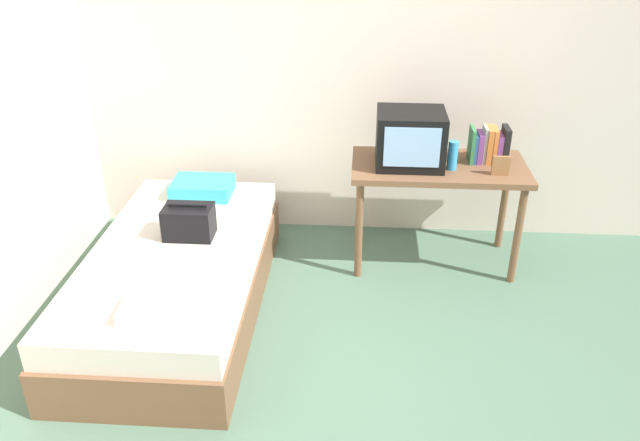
{
  "coord_description": "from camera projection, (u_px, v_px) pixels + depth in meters",
  "views": [
    {
      "loc": [
        0.07,
        -2.45,
        2.35
      ],
      "look_at": [
        -0.17,
        0.92,
        0.58
      ],
      "focal_mm": 35.33,
      "sensor_mm": 36.0,
      "label": 1
    }
  ],
  "objects": [
    {
      "name": "tv",
      "position": [
        410.0,
        138.0,
        4.11
      ],
      "size": [
        0.44,
        0.39,
        0.36
      ],
      "color": "black",
      "rests_on": "desk"
    },
    {
      "name": "desk",
      "position": [
        438.0,
        177.0,
        4.23
      ],
      "size": [
        1.16,
        0.6,
        0.74
      ],
      "color": "brown",
      "rests_on": "ground"
    },
    {
      "name": "remote_dark",
      "position": [
        168.0,
        302.0,
        3.27
      ],
      "size": [
        0.04,
        0.16,
        0.02
      ],
      "primitive_type": "cube",
      "color": "black",
      "rests_on": "bed"
    },
    {
      "name": "book_row",
      "position": [
        489.0,
        146.0,
        4.18
      ],
      "size": [
        0.25,
        0.17,
        0.24
      ],
      "color": "#337F47",
      "rests_on": "desk"
    },
    {
      "name": "folded_towel",
      "position": [
        149.0,
        310.0,
        3.16
      ],
      "size": [
        0.28,
        0.22,
        0.08
      ],
      "primitive_type": "cube",
      "color": "white",
      "rests_on": "bed"
    },
    {
      "name": "picture_frame",
      "position": [
        501.0,
        166.0,
        4.0
      ],
      "size": [
        0.11,
        0.02,
        0.13
      ],
      "primitive_type": "cube",
      "color": "olive",
      "rests_on": "desk"
    },
    {
      "name": "bed",
      "position": [
        178.0,
        278.0,
        3.91
      ],
      "size": [
        1.0,
        2.0,
        0.45
      ],
      "color": "brown",
      "rests_on": "ground"
    },
    {
      "name": "magazine",
      "position": [
        131.0,
        276.0,
        3.5
      ],
      "size": [
        0.21,
        0.29,
        0.01
      ],
      "primitive_type": "cube",
      "color": "white",
      "rests_on": "bed"
    },
    {
      "name": "handbag",
      "position": [
        189.0,
        222.0,
        3.87
      ],
      "size": [
        0.3,
        0.2,
        0.23
      ],
      "color": "black",
      "rests_on": "bed"
    },
    {
      "name": "water_bottle",
      "position": [
        453.0,
        155.0,
        4.07
      ],
      "size": [
        0.06,
        0.06,
        0.19
      ],
      "primitive_type": "cylinder",
      "color": "#3399DB",
      "rests_on": "desk"
    },
    {
      "name": "wall_back",
      "position": [
        354.0,
        60.0,
        4.43
      ],
      "size": [
        5.2,
        0.1,
        2.6
      ],
      "primitive_type": "cube",
      "color": "beige",
      "rests_on": "ground"
    },
    {
      "name": "ground_plane",
      "position": [
        340.0,
        403.0,
        3.26
      ],
      "size": [
        8.0,
        8.0,
        0.0
      ],
      "primitive_type": "plane",
      "color": "#4C6B56"
    },
    {
      "name": "pillow",
      "position": [
        203.0,
        188.0,
        4.43
      ],
      "size": [
        0.41,
        0.31,
        0.11
      ],
      "primitive_type": "cube",
      "color": "#33A8B7",
      "rests_on": "bed"
    }
  ]
}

